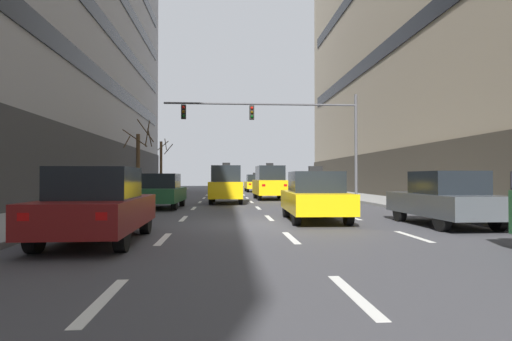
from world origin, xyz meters
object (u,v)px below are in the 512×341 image
(street_tree_1, at_px, (139,161))
(traffic_signal_0, at_px, (288,124))
(taxi_driving_0, at_px, (270,183))
(street_tree_0, at_px, (161,165))
(taxi_driving_3, at_px, (315,197))
(car_parked_1, at_px, (445,199))
(car_driving_5, at_px, (98,205))
(taxi_driving_2, at_px, (255,183))
(taxi_driving_4, at_px, (226,185))
(car_driving_1, at_px, (161,191))

(street_tree_1, bearing_deg, traffic_signal_0, -23.92)
(taxi_driving_0, height_order, street_tree_0, street_tree_0)
(taxi_driving_3, relative_size, street_tree_1, 0.85)
(street_tree_0, bearing_deg, traffic_signal_0, -57.27)
(car_parked_1, distance_m, traffic_signal_0, 14.11)
(taxi_driving_0, relative_size, taxi_driving_3, 1.04)
(car_driving_5, height_order, street_tree_0, street_tree_0)
(taxi_driving_2, xyz_separation_m, car_driving_5, (-5.85, -33.15, -0.03))
(car_driving_5, height_order, traffic_signal_0, traffic_signal_0)
(taxi_driving_0, distance_m, street_tree_1, 9.15)
(taxi_driving_2, bearing_deg, car_parked_1, -83.51)
(taxi_driving_2, relative_size, traffic_signal_0, 0.40)
(taxi_driving_4, bearing_deg, taxi_driving_2, 81.07)
(car_driving_1, distance_m, taxi_driving_4, 4.90)
(taxi_driving_0, relative_size, taxi_driving_4, 1.05)
(car_parked_1, height_order, street_tree_1, street_tree_1)
(traffic_signal_0, height_order, street_tree_0, traffic_signal_0)
(car_parked_1, bearing_deg, car_driving_1, 139.98)
(taxi_driving_2, relative_size, street_tree_0, 0.94)
(taxi_driving_0, distance_m, car_parked_1, 15.99)
(car_driving_1, distance_m, street_tree_0, 20.68)
(taxi_driving_0, xyz_separation_m, street_tree_1, (-8.82, 1.99, 1.47))
(taxi_driving_2, height_order, traffic_signal_0, traffic_signal_0)
(car_driving_1, bearing_deg, traffic_signal_0, 38.52)
(street_tree_0, bearing_deg, street_tree_1, -89.96)
(taxi_driving_3, xyz_separation_m, street_tree_0, (-8.84, 26.67, 1.79))
(taxi_driving_4, height_order, street_tree_0, street_tree_0)
(taxi_driving_4, bearing_deg, taxi_driving_3, -74.20)
(taxi_driving_3, distance_m, street_tree_1, 18.28)
(taxi_driving_2, bearing_deg, street_tree_1, -124.48)
(taxi_driving_4, bearing_deg, car_driving_1, -128.18)
(taxi_driving_0, relative_size, car_parked_1, 1.05)
(car_driving_1, distance_m, street_tree_1, 10.22)
(taxi_driving_2, height_order, taxi_driving_3, taxi_driving_2)
(taxi_driving_4, relative_size, traffic_signal_0, 0.37)
(street_tree_1, bearing_deg, car_driving_5, -81.33)
(taxi_driving_3, xyz_separation_m, car_parked_1, (3.56, -1.66, -0.01))
(taxi_driving_0, bearing_deg, car_driving_5, -107.53)
(taxi_driving_3, height_order, taxi_driving_4, taxi_driving_4)
(car_driving_1, distance_m, car_parked_1, 12.34)
(traffic_signal_0, xyz_separation_m, street_tree_0, (-9.67, 15.04, -2.08))
(traffic_signal_0, bearing_deg, street_tree_1, 156.08)
(car_driving_1, bearing_deg, taxi_driving_3, -46.85)
(taxi_driving_0, height_order, street_tree_1, street_tree_1)
(taxi_driving_2, height_order, car_parked_1, taxi_driving_2)
(taxi_driving_0, distance_m, street_tree_0, 15.57)
(taxi_driving_2, xyz_separation_m, car_parked_1, (3.48, -30.56, -0.05))
(car_driving_1, bearing_deg, car_driving_5, -89.30)
(taxi_driving_0, height_order, taxi_driving_4, taxi_driving_0)
(taxi_driving_4, height_order, car_driving_5, taxi_driving_4)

